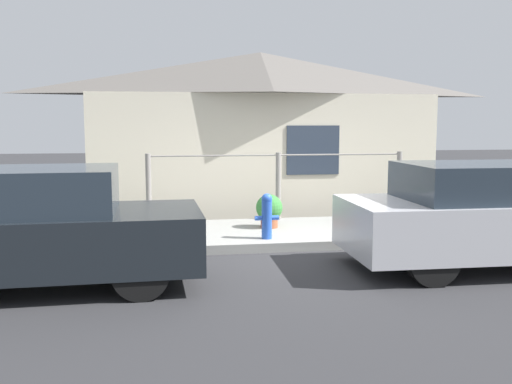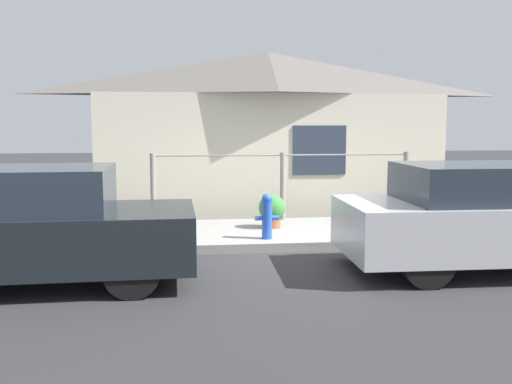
# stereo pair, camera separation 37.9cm
# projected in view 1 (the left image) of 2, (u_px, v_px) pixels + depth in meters

# --- Properties ---
(ground_plane) EXTENTS (60.00, 60.00, 0.00)m
(ground_plane) POSITION_uv_depth(u_px,v_px,m) (306.00, 252.00, 8.73)
(ground_plane) COLOR #2D2D30
(sidewalk) EXTENTS (24.00, 2.27, 0.15)m
(sidewalk) POSITION_uv_depth(u_px,v_px,m) (290.00, 233.00, 9.83)
(sidewalk) COLOR gray
(sidewalk) RESTS_ON ground_plane
(house) EXTENTS (7.60, 2.23, 3.48)m
(house) POSITION_uv_depth(u_px,v_px,m) (261.00, 84.00, 12.27)
(house) COLOR beige
(house) RESTS_ON ground_plane
(fence) EXTENTS (4.90, 0.10, 1.27)m
(fence) POSITION_uv_depth(u_px,v_px,m) (278.00, 183.00, 10.70)
(fence) COLOR gray
(fence) RESTS_ON sidewalk
(car_left) EXTENTS (3.82, 1.74, 1.44)m
(car_left) POSITION_uv_depth(u_px,v_px,m) (36.00, 229.00, 6.73)
(car_left) COLOR black
(car_left) RESTS_ON ground_plane
(car_right) EXTENTS (4.28, 1.79, 1.42)m
(car_right) POSITION_uv_depth(u_px,v_px,m) (499.00, 215.00, 7.71)
(car_right) COLOR #B7B7BC
(car_right) RESTS_ON ground_plane
(fire_hydrant) EXTENTS (0.38, 0.17, 0.72)m
(fire_hydrant) POSITION_uv_depth(u_px,v_px,m) (267.00, 215.00, 8.95)
(fire_hydrant) COLOR blue
(fire_hydrant) RESTS_ON sidewalk
(potted_plant_near_hydrant) EXTENTS (0.46, 0.46, 0.58)m
(potted_plant_near_hydrant) POSITION_uv_depth(u_px,v_px,m) (269.00, 210.00, 9.90)
(potted_plant_near_hydrant) COLOR #9E5638
(potted_plant_near_hydrant) RESTS_ON sidewalk
(potted_plant_by_fence) EXTENTS (0.49, 0.49, 0.64)m
(potted_plant_by_fence) POSITION_uv_depth(u_px,v_px,m) (58.00, 208.00, 9.87)
(potted_plant_by_fence) COLOR #9E5638
(potted_plant_by_fence) RESTS_ON sidewalk
(potted_plant_corner) EXTENTS (0.39, 0.39, 0.50)m
(potted_plant_corner) POSITION_uv_depth(u_px,v_px,m) (414.00, 203.00, 10.96)
(potted_plant_corner) COLOR slate
(potted_plant_corner) RESTS_ON sidewalk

